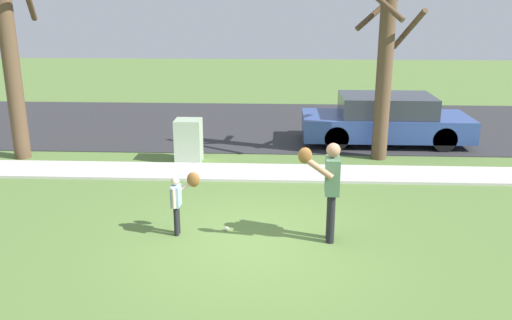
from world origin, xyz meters
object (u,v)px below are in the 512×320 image
Objects in this scene: person_adult at (329,182)px; street_tree_far at (7,31)px; utility_cabinet at (189,141)px; street_tree_near at (386,54)px; parked_wagon_blue at (385,120)px; person_child at (181,196)px; baseball at (227,229)px.

person_adult is 8.82m from street_tree_far.
person_adult is 1.59× the size of utility_cabinet.
parked_wagon_blue is at bearing 75.18° from street_tree_near.
person_adult is at bearing -1.28° from person_child.
street_tree_far reaches higher than utility_cabinet.
person_adult is at bearing -108.96° from street_tree_near.
utility_cabinet is at bearing -174.24° from street_tree_near.
person_child reaches higher than baseball.
street_tree_near is (4.13, 4.70, 1.89)m from person_child.
person_child is 0.22× the size of street_tree_near.
baseball is at bearing -7.77° from person_adult.
street_tree_near is at bearing -104.82° from parked_wagon_blue.
person_adult is 0.28× the size of street_tree_far.
baseball is at bearing -36.98° from street_tree_far.
baseball is (0.75, 0.15, -0.66)m from person_child.
person_child is at bearing -42.00° from street_tree_far.
street_tree_near reaches higher than person_adult.
street_tree_far reaches higher than parked_wagon_blue.
utility_cabinet is 4.97m from street_tree_far.
utility_cabinet is (-1.33, 4.08, 0.49)m from baseball.
baseball is 0.01× the size of street_tree_far.
person_adult is 5.36m from utility_cabinet.
utility_cabinet is (-0.58, 4.22, -0.17)m from person_child.
person_child is 1.02× the size of utility_cabinet.
baseball is 7.63m from street_tree_far.
street_tree_near is at bearing 51.23° from person_child.
street_tree_far reaches higher than person_adult.
street_tree_far is at bearing -177.74° from street_tree_near.
person_child is 4.27m from utility_cabinet.
baseball is 0.07× the size of utility_cabinet.
person_adult is 0.35× the size of street_tree_near.
utility_cabinet reaches higher than baseball.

